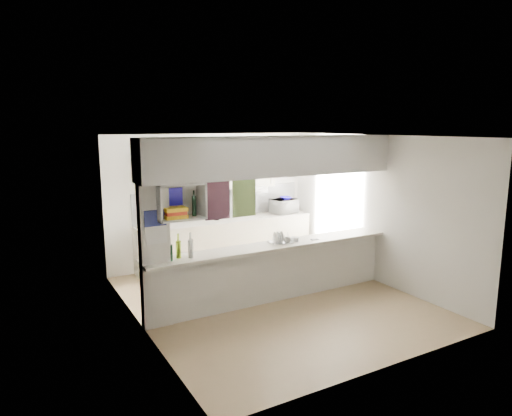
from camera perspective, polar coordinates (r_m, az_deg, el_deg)
floor at (r=7.46m, az=2.14°, el=-11.41°), size 4.80×4.80×0.00m
ceiling at (r=6.93m, az=2.29°, el=8.97°), size 4.80×4.80×0.00m
wall_back at (r=9.18m, az=-5.66°, el=1.11°), size 4.20×0.00×4.20m
wall_left at (r=6.27m, az=-14.39°, el=-3.50°), size 0.00×4.80×4.80m
wall_right at (r=8.36m, az=14.56°, el=-0.09°), size 0.00×4.80×4.80m
servery_partition at (r=6.93m, az=1.01°, el=1.16°), size 4.20×0.50×2.60m
cubby_shelf at (r=6.28m, az=-9.72°, el=0.53°), size 0.65×0.35×0.50m
kitchen_run at (r=9.10m, az=-4.02°, el=-1.99°), size 3.60×0.63×2.24m
microwave at (r=9.69m, az=3.52°, el=0.24°), size 0.56×0.40×0.30m
bowl at (r=9.64m, az=3.71°, el=1.25°), size 0.24×0.24×0.06m
dish_rack at (r=7.26m, az=3.06°, el=-3.77°), size 0.40×0.33×0.19m
cup at (r=7.21m, az=3.93°, el=-4.00°), size 0.13×0.13×0.09m
wine_bottles at (r=6.47m, az=-9.46°, el=-5.15°), size 0.37×0.15×0.37m
plastic_tubs at (r=7.39m, az=5.03°, el=-3.91°), size 0.49×0.17×0.07m
utensil_jar at (r=9.01m, az=-4.95°, el=-1.02°), size 0.11×0.11×0.15m
knife_block at (r=9.03m, az=-5.05°, el=-0.77°), size 0.13×0.11×0.22m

